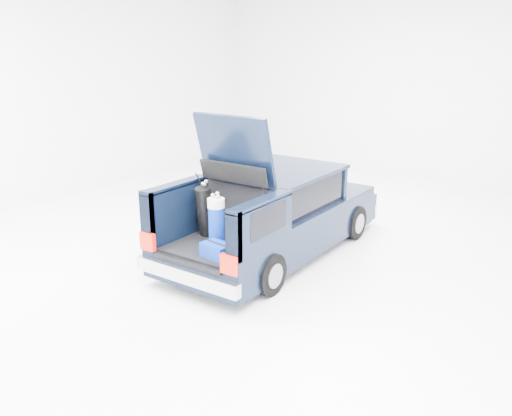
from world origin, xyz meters
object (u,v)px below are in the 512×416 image
Objects in this scene: car at (277,214)px; black_golf_bag at (205,211)px; blue_golf_bag at (216,222)px; red_suitcase at (259,228)px; blue_duffel at (217,250)px.

car is 1.44m from black_golf_bag.
red_suitcase is at bearing 31.46° from blue_golf_bag.
red_suitcase is 0.63m from blue_golf_bag.
red_suitcase is 1.16× the size of blue_duffel.
car is 1.64m from blue_golf_bag.
blue_duffel is at bearing -126.44° from red_suitcase.
black_golf_bag is (-0.43, -1.34, 0.32)m from car.
car reaches higher than red_suitcase.
car is 1.95m from blue_duffel.
car reaches higher than blue_duffel.
red_suitcase is 0.78m from blue_duffel.
blue_golf_bag is at bearing -89.67° from car.
black_golf_bag reaches higher than blue_duffel.
blue_duffel is at bearing -82.20° from car.
black_golf_bag is at bearing 167.94° from red_suitcase.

